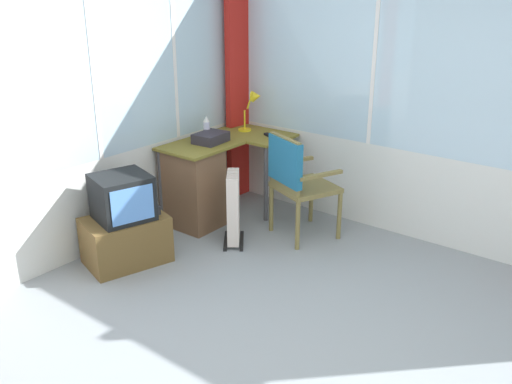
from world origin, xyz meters
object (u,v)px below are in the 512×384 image
at_px(paper_tray, 211,138).
at_px(tv_on_stand, 125,225).
at_px(tv_remote, 269,135).
at_px(desk_lamp, 253,104).
at_px(space_heater, 233,207).
at_px(wooden_armchair, 294,175).
at_px(desk, 198,183).
at_px(spray_bottle, 207,128).

bearing_deg(paper_tray, tv_on_stand, -177.30).
relative_size(tv_remote, tv_on_stand, 0.20).
relative_size(desk_lamp, space_heater, 0.62).
bearing_deg(paper_tray, wooden_armchair, -82.43).
bearing_deg(tv_on_stand, paper_tray, 2.70).
height_order(desk_lamp, paper_tray, desk_lamp).
distance_m(desk, wooden_armchair, 0.94).
height_order(paper_tray, wooden_armchair, wooden_armchair).
height_order(spray_bottle, paper_tray, spray_bottle).
bearing_deg(wooden_armchair, spray_bottle, 91.76).
bearing_deg(desk_lamp, paper_tray, 176.98).
height_order(desk, spray_bottle, spray_bottle).
relative_size(desk, tv_on_stand, 1.62).
relative_size(desk, space_heater, 1.89).
height_order(spray_bottle, tv_on_stand, spray_bottle).
relative_size(tv_remote, spray_bottle, 0.69).
relative_size(paper_tray, wooden_armchair, 0.32).
bearing_deg(spray_bottle, paper_tray, -123.45).
bearing_deg(desk_lamp, wooden_armchair, -120.42).
distance_m(desk_lamp, tv_remote, 0.39).
distance_m(desk, spray_bottle, 0.54).
bearing_deg(desk_lamp, tv_on_stand, -179.32).
bearing_deg(space_heater, tv_remote, 13.72).
bearing_deg(tv_remote, desk, 179.80).
xyz_separation_m(desk, spray_bottle, (0.26, 0.11, 0.46)).
relative_size(paper_tray, tv_on_stand, 0.40).
bearing_deg(wooden_armchair, paper_tray, 97.57).
bearing_deg(tv_remote, space_heater, -140.59).
bearing_deg(space_heater, desk, 79.56).
height_order(desk, desk_lamp, desk_lamp).
height_order(spray_bottle, space_heater, spray_bottle).
distance_m(spray_bottle, paper_tray, 0.16).
relative_size(spray_bottle, wooden_armchair, 0.23).
height_order(desk, wooden_armchair, wooden_armchair).
distance_m(desk, tv_on_stand, 0.93).
xyz_separation_m(paper_tray, space_heater, (-0.27, -0.49, -0.48)).
distance_m(paper_tray, wooden_armchair, 0.89).
relative_size(tv_remote, paper_tray, 0.50).
distance_m(paper_tray, space_heater, 0.74).
bearing_deg(paper_tray, space_heater, -118.79).
bearing_deg(spray_bottle, space_heater, -119.78).
height_order(desk, space_heater, desk).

